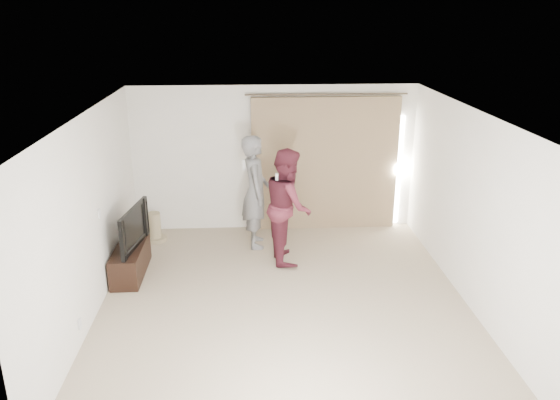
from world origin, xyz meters
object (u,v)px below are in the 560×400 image
Objects in this scene: tv_console at (131,260)px; person_man at (255,192)px; tv at (127,227)px; person_woman at (288,205)px.

person_man is (1.91, 0.98, 0.73)m from tv_console.
tv_console is at bearing 0.00° from tv.
tv is 0.59× the size of person_woman.
tv is at bearing 0.00° from tv_console.
person_man reaches higher than person_woman.
person_man is 0.77m from person_woman.
tv is (0.00, 0.00, 0.54)m from tv_console.
tv_console is 2.27m from person_man.
tv is 0.57× the size of person_man.
person_woman is (0.50, -0.58, -0.04)m from person_man.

